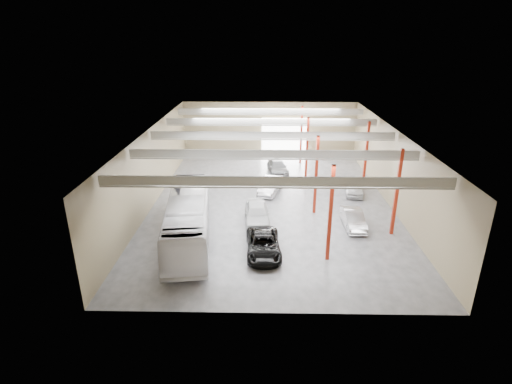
{
  "coord_description": "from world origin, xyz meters",
  "views": [
    {
      "loc": [
        -0.75,
        -34.67,
        14.77
      ],
      "look_at": [
        -1.38,
        -2.71,
        2.2
      ],
      "focal_mm": 28.0,
      "sensor_mm": 36.0,
      "label": 1
    }
  ],
  "objects_px": {
    "black_sedan": "(263,245)",
    "car_row_b": "(270,186)",
    "car_right_far": "(354,187)",
    "car_right_near": "(353,219)",
    "car_row_c": "(278,167)",
    "car_row_a": "(257,213)",
    "coach_bus": "(188,218)"
  },
  "relations": [
    {
      "from": "car_row_a",
      "to": "car_right_near",
      "type": "height_order",
      "value": "car_row_a"
    },
    {
      "from": "black_sedan",
      "to": "coach_bus",
      "type": "bearing_deg",
      "value": 156.64
    },
    {
      "from": "car_row_b",
      "to": "car_right_far",
      "type": "height_order",
      "value": "car_row_b"
    },
    {
      "from": "car_row_b",
      "to": "car_right_far",
      "type": "distance_m",
      "value": 8.36
    },
    {
      "from": "coach_bus",
      "to": "car_row_a",
      "type": "relative_size",
      "value": 2.56
    },
    {
      "from": "black_sedan",
      "to": "car_row_c",
      "type": "xyz_separation_m",
      "value": [
        1.6,
        18.34,
        -0.02
      ]
    },
    {
      "from": "car_row_a",
      "to": "black_sedan",
      "type": "bearing_deg",
      "value": -87.52
    },
    {
      "from": "coach_bus",
      "to": "black_sedan",
      "type": "bearing_deg",
      "value": -27.42
    },
    {
      "from": "car_row_a",
      "to": "car_row_b",
      "type": "distance_m",
      "value": 7.01
    },
    {
      "from": "car_row_c",
      "to": "car_right_near",
      "type": "bearing_deg",
      "value": -75.8
    },
    {
      "from": "car_row_a",
      "to": "car_row_c",
      "type": "bearing_deg",
      "value": 77.07
    },
    {
      "from": "car_right_far",
      "to": "car_right_near",
      "type": "bearing_deg",
      "value": -94.11
    },
    {
      "from": "car_row_b",
      "to": "car_right_far",
      "type": "xyz_separation_m",
      "value": [
        8.36,
        -0.1,
        -0.04
      ]
    },
    {
      "from": "black_sedan",
      "to": "car_right_far",
      "type": "distance_m",
      "value": 15.01
    },
    {
      "from": "black_sedan",
      "to": "car_row_b",
      "type": "bearing_deg",
      "value": 83.73
    },
    {
      "from": "coach_bus",
      "to": "black_sedan",
      "type": "height_order",
      "value": "coach_bus"
    },
    {
      "from": "black_sedan",
      "to": "car_row_b",
      "type": "xyz_separation_m",
      "value": [
        0.66,
        12.1,
        0.03
      ]
    },
    {
      "from": "car_row_a",
      "to": "car_right_far",
      "type": "bearing_deg",
      "value": 31.76
    },
    {
      "from": "car_row_c",
      "to": "car_right_far",
      "type": "height_order",
      "value": "car_right_far"
    },
    {
      "from": "car_row_c",
      "to": "car_right_near",
      "type": "xyz_separation_m",
      "value": [
        5.8,
        -13.82,
        -0.0
      ]
    },
    {
      "from": "car_row_a",
      "to": "car_row_c",
      "type": "distance_m",
      "value": 13.32
    },
    {
      "from": "car_right_far",
      "to": "black_sedan",
      "type": "bearing_deg",
      "value": -118.79
    },
    {
      "from": "black_sedan",
      "to": "car_row_a",
      "type": "xyz_separation_m",
      "value": [
        -0.56,
        5.2,
        0.13
      ]
    },
    {
      "from": "car_right_near",
      "to": "black_sedan",
      "type": "bearing_deg",
      "value": -149.28
    },
    {
      "from": "black_sedan",
      "to": "car_row_a",
      "type": "height_order",
      "value": "car_row_a"
    },
    {
      "from": "black_sedan",
      "to": "car_right_far",
      "type": "xyz_separation_m",
      "value": [
        9.02,
        12.0,
        -0.0
      ]
    },
    {
      "from": "coach_bus",
      "to": "car_row_c",
      "type": "distance_m",
      "value": 17.84
    },
    {
      "from": "car_right_near",
      "to": "car_right_far",
      "type": "relative_size",
      "value": 1.01
    },
    {
      "from": "black_sedan",
      "to": "car_right_near",
      "type": "bearing_deg",
      "value": 28.31
    },
    {
      "from": "car_row_c",
      "to": "car_row_a",
      "type": "bearing_deg",
      "value": -107.86
    },
    {
      "from": "coach_bus",
      "to": "car_row_a",
      "type": "bearing_deg",
      "value": 23.58
    },
    {
      "from": "car_row_a",
      "to": "car_row_b",
      "type": "xyz_separation_m",
      "value": [
        1.22,
        6.9,
        -0.1
      ]
    }
  ]
}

